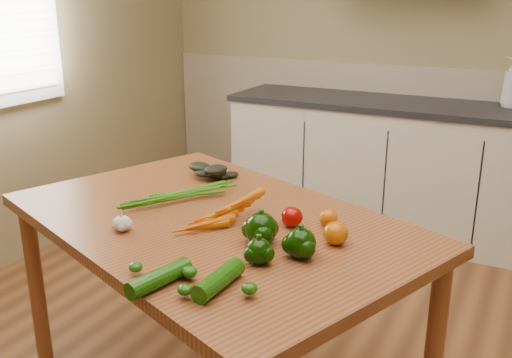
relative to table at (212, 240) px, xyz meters
The scene contains 14 objects.
room 0.59m from the table, 20.45° to the left, with size 4.04×5.04×2.64m.
counter_run 2.17m from the table, 77.82° to the left, with size 2.84×0.64×1.14m.
table is the anchor object (origin of this frame).
carrot_bunch 0.13m from the table, 141.99° to the left, with size 0.28×0.22×0.08m, color #DF6305, non-canonical shape.
leafy_greens 0.50m from the table, 123.05° to the left, with size 0.22×0.19×0.11m, color black, non-canonical shape.
garlic_bulb 0.34m from the table, 129.54° to the right, with size 0.06×0.06×0.05m, color silver.
pepper_a 0.32m from the table, 25.26° to the right, with size 0.10×0.10×0.10m, color black.
pepper_b 0.46m from the table, 20.61° to the right, with size 0.09×0.09×0.09m, color black.
pepper_c 0.43m from the table, 38.10° to the right, with size 0.08×0.08×0.08m, color black.
tomato_a 0.32m from the table, 10.83° to the left, with size 0.08×0.08×0.07m, color #920702.
tomato_b 0.43m from the table, 16.75° to the left, with size 0.07×0.07×0.06m, color #BA5604.
tomato_c 0.49m from the table, ahead, with size 0.08×0.08×0.08m, color #BA5604.
zucchini_a 0.54m from the table, 56.16° to the right, with size 0.05×0.05×0.19m, color #134507.
zucchini_b 0.53m from the table, 74.22° to the right, with size 0.05×0.05×0.20m, color #134507.
Camera 1 is at (0.78, -1.54, 1.57)m, focal length 40.00 mm.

